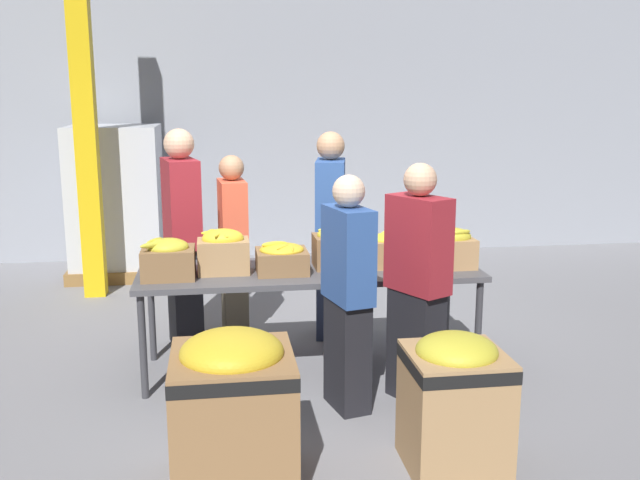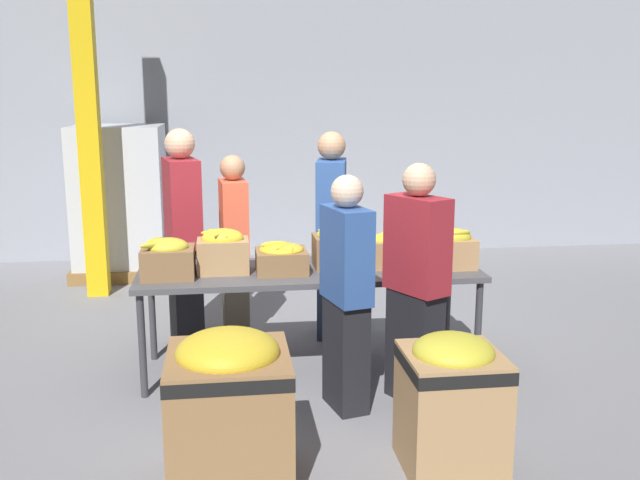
% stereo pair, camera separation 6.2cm
% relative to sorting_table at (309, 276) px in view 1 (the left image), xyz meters
% --- Properties ---
extents(ground_plane, '(30.00, 30.00, 0.00)m').
position_rel_sorting_table_xyz_m(ground_plane, '(0.00, 0.00, -0.71)').
color(ground_plane, gray).
extents(wall_back, '(16.00, 0.08, 4.00)m').
position_rel_sorting_table_xyz_m(wall_back, '(0.00, 3.85, 1.29)').
color(wall_back, '#9399A3').
rests_on(wall_back, ground_plane).
extents(sorting_table, '(2.45, 0.82, 0.76)m').
position_rel_sorting_table_xyz_m(sorting_table, '(0.00, 0.00, 0.00)').
color(sorting_table, '#4C4C51').
rests_on(sorting_table, ground_plane).
extents(banana_box_0, '(0.36, 0.32, 0.28)m').
position_rel_sorting_table_xyz_m(banana_box_0, '(-0.99, -0.10, 0.19)').
color(banana_box_0, olive).
rests_on(banana_box_0, sorting_table).
extents(banana_box_1, '(0.36, 0.27, 0.32)m').
position_rel_sorting_table_xyz_m(banana_box_1, '(-0.61, -0.01, 0.21)').
color(banana_box_1, tan).
rests_on(banana_box_1, sorting_table).
extents(banana_box_2, '(0.36, 0.33, 0.23)m').
position_rel_sorting_table_xyz_m(banana_box_2, '(-0.20, -0.07, 0.16)').
color(banana_box_2, olive).
rests_on(banana_box_2, sorting_table).
extents(banana_box_3, '(0.36, 0.31, 0.31)m').
position_rel_sorting_table_xyz_m(banana_box_3, '(0.22, 0.04, 0.20)').
color(banana_box_3, olive).
rests_on(banana_box_3, sorting_table).
extents(banana_box_4, '(0.36, 0.29, 0.26)m').
position_rel_sorting_table_xyz_m(banana_box_4, '(0.60, 0.02, 0.18)').
color(banana_box_4, '#A37A4C').
rests_on(banana_box_4, sorting_table).
extents(banana_box_5, '(0.36, 0.28, 0.30)m').
position_rel_sorting_table_xyz_m(banana_box_5, '(1.01, -0.09, 0.20)').
color(banana_box_5, tan).
rests_on(banana_box_5, sorting_table).
extents(volunteer_0, '(0.33, 0.51, 1.75)m').
position_rel_sorting_table_xyz_m(volunteer_0, '(-0.92, 0.64, 0.16)').
color(volunteer_0, black).
rests_on(volunteer_0, ground_plane).
extents(volunteer_1, '(0.39, 0.47, 1.58)m').
position_rel_sorting_table_xyz_m(volunteer_1, '(0.63, -0.62, 0.08)').
color(volunteer_1, black).
rests_on(volunteer_1, ground_plane).
extents(volunteer_2, '(0.31, 0.49, 1.71)m').
position_rel_sorting_table_xyz_m(volunteer_2, '(0.27, 0.74, 0.14)').
color(volunteer_2, '#2D3856').
rests_on(volunteer_2, ground_plane).
extents(volunteer_3, '(0.24, 0.43, 1.52)m').
position_rel_sorting_table_xyz_m(volunteer_3, '(-0.52, 0.80, 0.04)').
color(volunteer_3, '#6B604C').
rests_on(volunteer_3, ground_plane).
extents(volunteer_4, '(0.30, 0.45, 1.52)m').
position_rel_sorting_table_xyz_m(volunteer_4, '(0.16, -0.68, 0.05)').
color(volunteer_4, black).
rests_on(volunteer_4, ground_plane).
extents(donation_bin_0, '(0.63, 0.63, 0.84)m').
position_rel_sorting_table_xyz_m(donation_bin_0, '(-0.60, -1.51, -0.27)').
color(donation_bin_0, olive).
rests_on(donation_bin_0, ground_plane).
extents(donation_bin_1, '(0.52, 0.52, 0.76)m').
position_rel_sorting_table_xyz_m(donation_bin_1, '(0.59, -1.51, -0.31)').
color(donation_bin_1, tan).
rests_on(donation_bin_1, ground_plane).
extents(support_pillar, '(0.20, 0.20, 4.00)m').
position_rel_sorting_table_xyz_m(support_pillar, '(-1.88, 2.26, 1.29)').
color(support_pillar, yellow).
rests_on(support_pillar, ground_plane).
extents(pallet_stack_0, '(1.05, 1.05, 1.66)m').
position_rel_sorting_table_xyz_m(pallet_stack_0, '(-1.74, 3.11, 0.10)').
color(pallet_stack_0, olive).
rests_on(pallet_stack_0, ground_plane).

